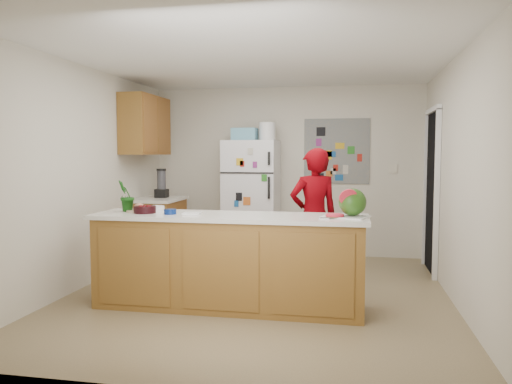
% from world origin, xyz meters
% --- Properties ---
extents(floor, '(4.00, 4.50, 0.02)m').
position_xyz_m(floor, '(0.00, 0.00, -0.01)').
color(floor, brown).
rests_on(floor, ground).
extents(wall_back, '(4.00, 0.02, 2.50)m').
position_xyz_m(wall_back, '(0.00, 2.26, 1.25)').
color(wall_back, beige).
rests_on(wall_back, ground).
extents(wall_left, '(0.02, 4.50, 2.50)m').
position_xyz_m(wall_left, '(-2.01, 0.00, 1.25)').
color(wall_left, beige).
rests_on(wall_left, ground).
extents(wall_right, '(0.02, 4.50, 2.50)m').
position_xyz_m(wall_right, '(2.01, 0.00, 1.25)').
color(wall_right, beige).
rests_on(wall_right, ground).
extents(ceiling, '(4.00, 4.50, 0.02)m').
position_xyz_m(ceiling, '(0.00, 0.00, 2.51)').
color(ceiling, white).
rests_on(ceiling, wall_back).
extents(doorway, '(0.03, 0.85, 2.04)m').
position_xyz_m(doorway, '(1.99, 1.45, 1.02)').
color(doorway, black).
rests_on(doorway, ground).
extents(peninsula_base, '(2.60, 0.62, 0.88)m').
position_xyz_m(peninsula_base, '(-0.20, -0.50, 0.44)').
color(peninsula_base, brown).
rests_on(peninsula_base, floor).
extents(peninsula_top, '(2.68, 0.70, 0.04)m').
position_xyz_m(peninsula_top, '(-0.20, -0.50, 0.90)').
color(peninsula_top, silver).
rests_on(peninsula_top, peninsula_base).
extents(side_counter_base, '(0.60, 0.80, 0.86)m').
position_xyz_m(side_counter_base, '(-1.69, 1.35, 0.43)').
color(side_counter_base, brown).
rests_on(side_counter_base, floor).
extents(side_counter_top, '(0.64, 0.84, 0.04)m').
position_xyz_m(side_counter_top, '(-1.69, 1.35, 0.88)').
color(side_counter_top, silver).
rests_on(side_counter_top, side_counter_base).
extents(upper_cabinets, '(0.35, 1.00, 0.80)m').
position_xyz_m(upper_cabinets, '(-1.82, 1.30, 1.90)').
color(upper_cabinets, brown).
rests_on(upper_cabinets, wall_left).
extents(refrigerator, '(0.75, 0.70, 1.70)m').
position_xyz_m(refrigerator, '(-0.45, 1.88, 0.85)').
color(refrigerator, silver).
rests_on(refrigerator, floor).
extents(fridge_top_bin, '(0.35, 0.28, 0.18)m').
position_xyz_m(fridge_top_bin, '(-0.55, 1.88, 1.79)').
color(fridge_top_bin, '#5999B2').
rests_on(fridge_top_bin, refrigerator).
extents(photo_collage, '(0.95, 0.01, 0.95)m').
position_xyz_m(photo_collage, '(0.75, 2.24, 1.55)').
color(photo_collage, slate).
rests_on(photo_collage, wall_back).
extents(person, '(0.68, 0.58, 1.58)m').
position_xyz_m(person, '(0.55, 0.54, 0.79)').
color(person, '#680007').
rests_on(person, floor).
extents(blender_appliance, '(0.12, 0.12, 0.38)m').
position_xyz_m(blender_appliance, '(-1.64, 1.40, 1.09)').
color(blender_appliance, black).
rests_on(blender_appliance, side_counter_top).
extents(cutting_board, '(0.47, 0.41, 0.01)m').
position_xyz_m(cutting_board, '(0.92, -0.49, 0.93)').
color(cutting_board, silver).
rests_on(cutting_board, peninsula_top).
extents(watermelon, '(0.26, 0.26, 0.26)m').
position_xyz_m(watermelon, '(0.98, -0.47, 1.06)').
color(watermelon, '#285E12').
rests_on(watermelon, cutting_board).
extents(watermelon_slice, '(0.17, 0.17, 0.02)m').
position_xyz_m(watermelon_slice, '(0.82, -0.54, 0.94)').
color(watermelon_slice, red).
rests_on(watermelon_slice, cutting_board).
extents(cherry_bowl, '(0.27, 0.27, 0.07)m').
position_xyz_m(cherry_bowl, '(-1.05, -0.53, 0.96)').
color(cherry_bowl, black).
rests_on(cherry_bowl, peninsula_top).
extents(white_bowl, '(0.25, 0.25, 0.06)m').
position_xyz_m(white_bowl, '(-1.00, -0.41, 0.95)').
color(white_bowl, white).
rests_on(white_bowl, peninsula_top).
extents(cobalt_bowl, '(0.12, 0.12, 0.05)m').
position_xyz_m(cobalt_bowl, '(-0.77, -0.57, 0.95)').
color(cobalt_bowl, navy).
rests_on(cobalt_bowl, peninsula_top).
extents(plate, '(0.33, 0.33, 0.02)m').
position_xyz_m(plate, '(-1.15, -0.45, 0.93)').
color(plate, beige).
rests_on(plate, peninsula_top).
extents(paper_towel, '(0.18, 0.16, 0.02)m').
position_xyz_m(paper_towel, '(-0.55, -0.56, 0.93)').
color(paper_towel, silver).
rests_on(paper_towel, peninsula_top).
extents(keys, '(0.10, 0.06, 0.01)m').
position_xyz_m(keys, '(0.74, -0.65, 0.93)').
color(keys, gray).
rests_on(keys, peninsula_top).
extents(potted_plant, '(0.19, 0.21, 0.32)m').
position_xyz_m(potted_plant, '(-1.29, -0.45, 1.08)').
color(potted_plant, '#183D10').
rests_on(potted_plant, peninsula_top).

